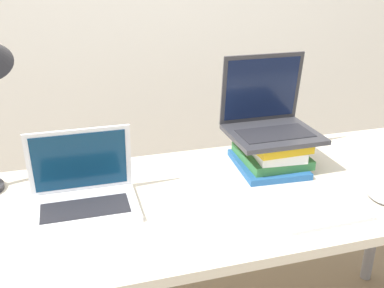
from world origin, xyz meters
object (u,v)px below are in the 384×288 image
at_px(wireless_keyboard, 325,217).
at_px(laptop_on_books, 269,118).
at_px(book_stack, 271,151).
at_px(laptop_left, 83,192).
at_px(mouse, 380,196).

bearing_deg(wireless_keyboard, laptop_on_books, 90.37).
distance_m(book_stack, laptop_on_books, 0.12).
distance_m(laptop_left, book_stack, 0.67).
xyz_separation_m(laptop_left, book_stack, (0.66, 0.10, 0.01)).
xyz_separation_m(wireless_keyboard, mouse, (0.22, 0.05, 0.01)).
height_order(laptop_on_books, wireless_keyboard, laptop_on_books).
relative_size(book_stack, mouse, 2.69).
bearing_deg(wireless_keyboard, book_stack, 89.67).
bearing_deg(laptop_on_books, mouse, -57.05).
height_order(book_stack, wireless_keyboard, book_stack).
xyz_separation_m(book_stack, wireless_keyboard, (-0.00, -0.37, -0.05)).
height_order(laptop_on_books, mouse, laptop_on_books).
xyz_separation_m(laptop_left, laptop_on_books, (0.65, 0.12, 0.13)).
distance_m(laptop_on_books, mouse, 0.44).
bearing_deg(mouse, laptop_on_books, 122.95).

